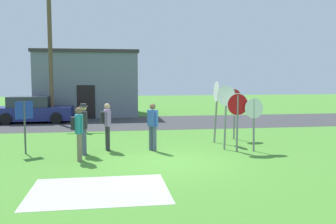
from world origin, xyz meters
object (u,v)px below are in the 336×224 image
(utility_pole, at_px, (50,48))
(stop_sign_rear_left, at_px, (234,105))
(stop_sign_low_front, at_px, (254,115))
(person_with_sunhat, at_px, (83,125))
(info_panel_leftmost, at_px, (24,118))
(person_in_blue, at_px, (107,123))
(stop_sign_leaning_left, at_px, (238,112))
(person_in_teal, at_px, (153,124))
(stop_sign_rear_right, at_px, (226,106))
(parked_car_on_street, at_px, (33,111))
(stop_sign_tallest, at_px, (216,101))
(person_on_left, at_px, (78,130))

(utility_pole, height_order, stop_sign_rear_left, utility_pole)
(stop_sign_low_front, bearing_deg, person_with_sunhat, 177.11)
(info_panel_leftmost, bearing_deg, stop_sign_low_front, -5.14)
(utility_pole, distance_m, person_with_sunhat, 10.18)
(info_panel_leftmost, bearing_deg, person_in_blue, 4.37)
(stop_sign_leaning_left, xyz_separation_m, person_in_teal, (-2.92, 0.61, -0.46))
(stop_sign_rear_right, bearing_deg, utility_pole, 129.11)
(stop_sign_leaning_left, xyz_separation_m, info_panel_leftmost, (-7.30, 0.71, -0.17))
(parked_car_on_street, distance_m, stop_sign_rear_right, 12.65)
(parked_car_on_street, bearing_deg, utility_pole, -7.22)
(person_in_blue, distance_m, person_with_sunhat, 1.00)
(stop_sign_rear_right, bearing_deg, stop_sign_leaning_left, -59.59)
(info_panel_leftmost, bearing_deg, stop_sign_tallest, 9.42)
(stop_sign_low_front, height_order, person_with_sunhat, stop_sign_low_front)
(stop_sign_tallest, bearing_deg, info_panel_leftmost, -170.58)
(parked_car_on_street, relative_size, person_in_teal, 2.55)
(utility_pole, xyz_separation_m, stop_sign_rear_left, (8.48, -7.14, -2.78))
(utility_pole, distance_m, stop_sign_low_front, 13.09)
(stop_sign_rear_right, relative_size, stop_sign_tallest, 0.95)
(stop_sign_rear_left, distance_m, stop_sign_rear_right, 2.28)
(stop_sign_tallest, relative_size, person_with_sunhat, 1.41)
(stop_sign_rear_left, xyz_separation_m, person_in_blue, (-5.28, -1.59, -0.47))
(stop_sign_tallest, distance_m, stop_sign_leaning_left, 1.92)
(person_with_sunhat, distance_m, person_in_teal, 2.42)
(stop_sign_tallest, relative_size, stop_sign_leaning_left, 1.18)
(person_on_left, xyz_separation_m, person_in_teal, (2.48, 1.26, -0.03))
(stop_sign_low_front, xyz_separation_m, info_panel_leftmost, (-7.90, 0.71, -0.03))
(stop_sign_rear_left, xyz_separation_m, stop_sign_low_front, (-0.14, -2.51, -0.17))
(person_on_left, xyz_separation_m, person_in_blue, (0.86, 1.57, 0.00))
(utility_pole, bearing_deg, person_in_blue, -69.89)
(stop_sign_low_front, bearing_deg, person_on_left, -173.84)
(stop_sign_leaning_left, relative_size, person_with_sunhat, 1.19)
(parked_car_on_street, height_order, person_in_blue, person_in_blue)
(stop_sign_rear_right, xyz_separation_m, stop_sign_low_front, (0.88, -0.48, -0.30))
(utility_pole, bearing_deg, person_in_teal, -61.97)
(utility_pole, bearing_deg, parked_car_on_street, 172.78)
(parked_car_on_street, relative_size, stop_sign_rear_right, 1.85)
(parked_car_on_street, height_order, person_with_sunhat, person_with_sunhat)
(stop_sign_rear_right, height_order, stop_sign_low_front, stop_sign_rear_right)
(stop_sign_leaning_left, bearing_deg, info_panel_leftmost, 174.44)
(info_panel_leftmost, bearing_deg, utility_pole, 92.80)
(stop_sign_rear_right, distance_m, person_with_sunhat, 5.07)
(stop_sign_tallest, distance_m, person_in_teal, 3.07)
(person_in_blue, bearing_deg, parked_car_on_street, 115.71)
(person_on_left, distance_m, person_in_blue, 1.79)
(utility_pole, height_order, stop_sign_low_front, utility_pole)
(stop_sign_rear_left, bearing_deg, info_panel_leftmost, -167.37)
(person_on_left, xyz_separation_m, info_panel_leftmost, (-1.90, 1.36, 0.27))
(utility_pole, xyz_separation_m, person_in_blue, (3.20, -8.73, -3.25))
(stop_sign_leaning_left, bearing_deg, stop_sign_tallest, 96.93)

